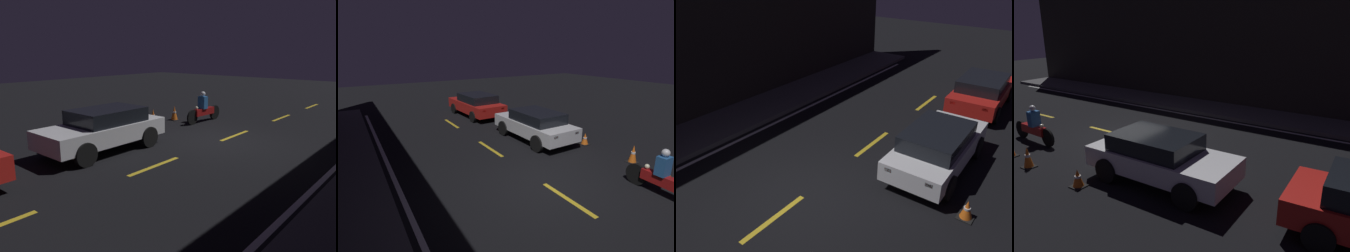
% 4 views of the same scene
% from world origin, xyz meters
% --- Properties ---
extents(ground_plane, '(56.00, 56.00, 0.00)m').
position_xyz_m(ground_plane, '(0.00, 0.00, 0.00)').
color(ground_plane, black).
extents(raised_curb, '(28.00, 2.29, 0.15)m').
position_xyz_m(raised_curb, '(0.00, 5.28, 0.08)').
color(raised_curb, '#4C4C4F').
rests_on(raised_curb, ground).
extents(lane_dash_c, '(2.00, 0.14, 0.01)m').
position_xyz_m(lane_dash_c, '(-1.00, 0.00, 0.00)').
color(lane_dash_c, gold).
rests_on(lane_dash_c, ground).
extents(lane_dash_d, '(2.00, 0.14, 0.01)m').
position_xyz_m(lane_dash_d, '(3.50, 0.00, 0.00)').
color(lane_dash_d, gold).
rests_on(lane_dash_d, ground).
extents(lane_dash_e, '(2.00, 0.14, 0.01)m').
position_xyz_m(lane_dash_e, '(8.00, 0.00, 0.00)').
color(lane_dash_e, gold).
rests_on(lane_dash_e, ground).
extents(lane_solid_kerb, '(25.20, 0.14, 0.01)m').
position_xyz_m(lane_solid_kerb, '(0.00, 3.88, 0.00)').
color(lane_solid_kerb, silver).
rests_on(lane_solid_kerb, ground).
extents(sedan_white, '(4.13, 1.90, 1.36)m').
position_xyz_m(sedan_white, '(3.44, -2.27, 0.75)').
color(sedan_white, silver).
rests_on(sedan_white, ground).
extents(taxi_red, '(4.34, 2.09, 1.37)m').
position_xyz_m(taxi_red, '(8.94, -2.00, 0.74)').
color(taxi_red, red).
rests_on(taxi_red, ground).
extents(motorcycle, '(2.34, 0.37, 1.40)m').
position_xyz_m(motorcycle, '(-2.30, -2.34, 0.57)').
color(motorcycle, black).
rests_on(motorcycle, ground).
extents(traffic_cone_near, '(0.40, 0.40, 0.66)m').
position_xyz_m(traffic_cone_near, '(-1.73, -3.61, 0.32)').
color(traffic_cone_near, black).
rests_on(traffic_cone_near, ground).
extents(traffic_cone_mid, '(0.37, 0.37, 0.67)m').
position_xyz_m(traffic_cone_mid, '(-0.45, -3.77, 0.33)').
color(traffic_cone_mid, black).
rests_on(traffic_cone_mid, ground).
extents(traffic_cone_far, '(0.39, 0.39, 0.51)m').
position_xyz_m(traffic_cone_far, '(1.79, -3.75, 0.25)').
color(traffic_cone_far, black).
rests_on(traffic_cone_far, ground).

